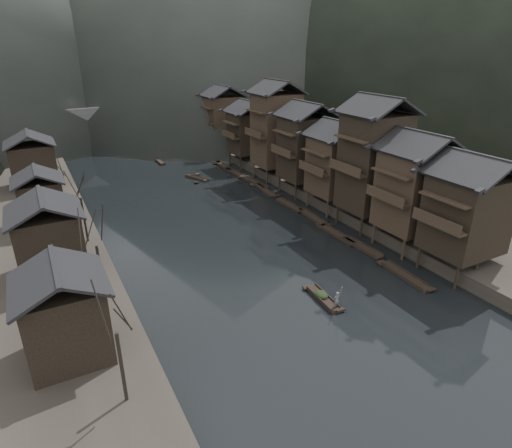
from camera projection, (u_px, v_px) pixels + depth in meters
water at (278, 276)px, 44.82m from camera, size 300.00×300.00×0.00m
right_bank at (322, 150)px, 92.01m from camera, size 40.00×200.00×1.80m
stilt_houses at (313, 139)px, 64.27m from camera, size 9.00×67.60×17.04m
left_houses at (41, 199)px, 49.97m from camera, size 8.10×53.20×8.73m
bare_trees at (88, 224)px, 40.25m from camera, size 3.95×43.87×7.89m
moored_sampans at (264, 190)px, 69.66m from camera, size 2.65×67.95×0.47m
midriver_boats at (176, 168)px, 81.66m from camera, size 4.57×20.50×0.45m
stone_bridge at (122, 121)px, 101.07m from camera, size 40.00×6.00×9.00m
hero_sampan at (323, 298)px, 40.66m from camera, size 1.49×5.29×0.44m
cargo_heap at (321, 292)px, 40.61m from camera, size 1.15×1.51×0.69m
boatman at (337, 297)px, 38.82m from camera, size 0.62×0.42×1.66m
bamboo_pole at (341, 273)px, 37.91m from camera, size 1.10×1.91×3.36m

